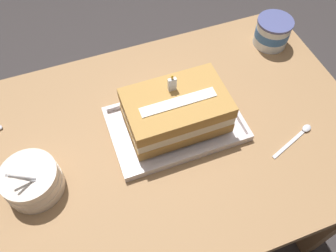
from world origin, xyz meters
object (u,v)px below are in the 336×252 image
Objects in this scene: foil_tray at (176,125)px; ice_cream_tub at (272,32)px; bowl_stack at (32,181)px; serving_spoon_near_tray at (300,134)px; birthday_cake at (176,111)px.

foil_tray is 3.17× the size of ice_cream_tub.
bowl_stack is (-0.40, -0.05, 0.03)m from foil_tray.
birthday_cake is at bearing 154.92° from serving_spoon_near_tray.
ice_cream_tub is at bearing 73.65° from serving_spoon_near_tray.
serving_spoon_near_tray is (0.32, -0.15, -0.07)m from birthday_cake.
foil_tray is 1.36× the size of birthday_cake.
serving_spoon_near_tray is at bearing -25.08° from foil_tray.
ice_cream_tub is at bearing 17.63° from bowl_stack.
foil_tray is at bearing -90.00° from birthday_cake.
birthday_cake is 1.75× the size of serving_spoon_near_tray.
birthday_cake is at bearing 7.48° from bowl_stack.
foil_tray is at bearing -153.69° from ice_cream_tub.
serving_spoon_near_tray is (-0.11, -0.36, -0.04)m from ice_cream_tub.
ice_cream_tub is (0.43, 0.21, -0.03)m from birthday_cake.
serving_spoon_near_tray is at bearing -106.35° from ice_cream_tub.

